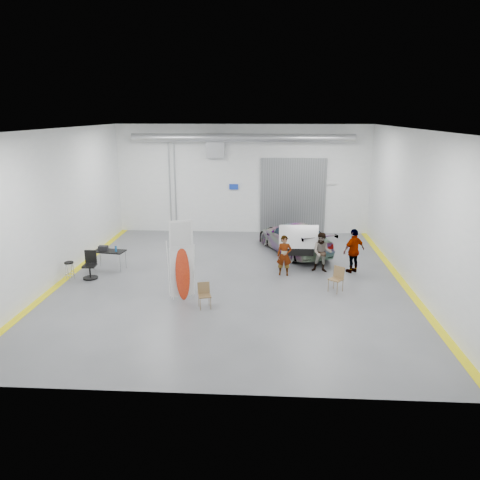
# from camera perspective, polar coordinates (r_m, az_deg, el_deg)

# --- Properties ---
(ground) EXTENTS (16.00, 16.00, 0.00)m
(ground) POSITION_cam_1_polar(r_m,az_deg,el_deg) (19.12, -0.95, -4.90)
(ground) COLOR #585A5F
(ground) RESTS_ON ground
(room_shell) EXTENTS (14.02, 16.18, 6.01)m
(room_shell) POSITION_cam_1_polar(r_m,az_deg,el_deg) (20.30, 0.15, 8.16)
(room_shell) COLOR silver
(room_shell) RESTS_ON ground
(sedan_car) EXTENTS (3.91, 5.44, 1.46)m
(sedan_car) POSITION_cam_1_polar(r_m,az_deg,el_deg) (22.80, 6.67, 0.27)
(sedan_car) COLOR white
(sedan_car) RESTS_ON ground
(person_a) EXTENTS (0.64, 0.43, 1.70)m
(person_a) POSITION_cam_1_polar(r_m,az_deg,el_deg) (19.53, 5.42, -1.89)
(person_a) COLOR #895B4A
(person_a) RESTS_ON ground
(person_b) EXTENTS (0.93, 0.77, 1.72)m
(person_b) POSITION_cam_1_polar(r_m,az_deg,el_deg) (20.14, 9.97, -1.50)
(person_b) COLOR #44627D
(person_b) RESTS_ON ground
(person_c) EXTENTS (1.18, 0.98, 1.91)m
(person_c) POSITION_cam_1_polar(r_m,az_deg,el_deg) (20.32, 13.71, -1.28)
(person_c) COLOR #9D5834
(person_c) RESTS_ON ground
(surfboard_display) EXTENTS (0.83, 0.48, 3.13)m
(surfboard_display) POSITION_cam_1_polar(r_m,az_deg,el_deg) (16.95, -7.39, -3.17)
(surfboard_display) COLOR white
(surfboard_display) RESTS_ON ground
(folding_chair_near) EXTENTS (0.52, 0.55, 0.89)m
(folding_chair_near) POSITION_cam_1_polar(r_m,az_deg,el_deg) (16.45, -4.32, -7.36)
(folding_chair_near) COLOR brown
(folding_chair_near) RESTS_ON ground
(folding_chair_far) EXTENTS (0.63, 0.70, 0.96)m
(folding_chair_far) POSITION_cam_1_polar(r_m,az_deg,el_deg) (18.20, 11.57, -5.28)
(folding_chair_far) COLOR brown
(folding_chair_far) RESTS_ON ground
(shop_stool) EXTENTS (0.39, 0.39, 0.76)m
(shop_stool) POSITION_cam_1_polar(r_m,az_deg,el_deg) (20.25, -20.05, -3.56)
(shop_stool) COLOR black
(shop_stool) RESTS_ON ground
(work_table) EXTENTS (1.42, 0.86, 1.09)m
(work_table) POSITION_cam_1_polar(r_m,az_deg,el_deg) (20.96, -15.82, -1.26)
(work_table) COLOR #97999F
(work_table) RESTS_ON ground
(office_chair) EXTENTS (0.60, 0.60, 1.13)m
(office_chair) POSITION_cam_1_polar(r_m,az_deg,el_deg) (20.13, -17.79, -3.11)
(office_chair) COLOR black
(office_chair) RESTS_ON ground
(trunk_lid) EXTENTS (1.70, 1.03, 0.04)m
(trunk_lid) POSITION_cam_1_polar(r_m,az_deg,el_deg) (20.42, 7.07, 0.66)
(trunk_lid) COLOR silver
(trunk_lid) RESTS_ON sedan_car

